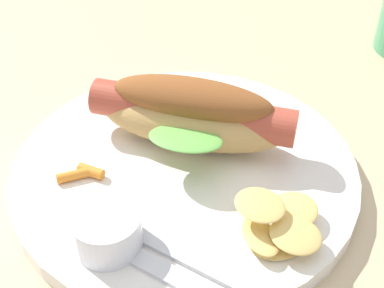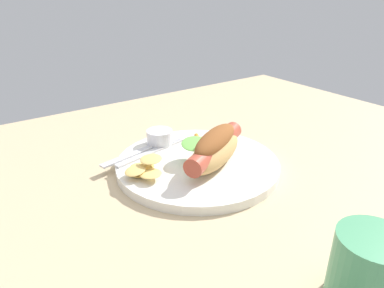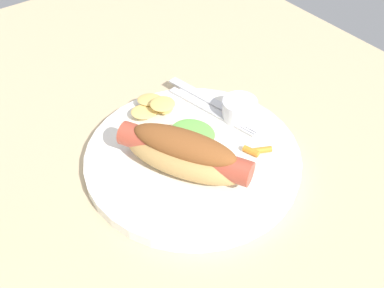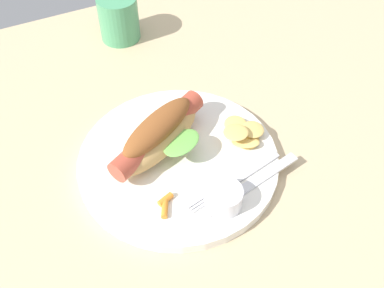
{
  "view_description": "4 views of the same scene",
  "coord_description": "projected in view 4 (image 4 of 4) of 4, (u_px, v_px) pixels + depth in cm",
  "views": [
    {
      "loc": [
        25.92,
        -25.57,
        32.66
      ],
      "look_at": [
        2.05,
        -0.56,
        3.73
      ],
      "focal_mm": 51.7,
      "sensor_mm": 36.0,
      "label": 1
    },
    {
      "loc": [
        34.79,
        43.93,
        30.32
      ],
      "look_at": [
        1.96,
        -2.57,
        4.31
      ],
      "focal_mm": 32.96,
      "sensor_mm": 36.0,
      "label": 2
    },
    {
      "loc": [
        -32.57,
        24.88,
        44.8
      ],
      "look_at": [
        0.19,
        0.19,
        5.31
      ],
      "focal_mm": 42.76,
      "sensor_mm": 36.0,
      "label": 3
    },
    {
      "loc": [
        -14.75,
        -39.75,
        51.91
      ],
      "look_at": [
        3.24,
        -2.62,
        5.27
      ],
      "focal_mm": 42.62,
      "sensor_mm": 36.0,
      "label": 4
    }
  ],
  "objects": [
    {
      "name": "ground_plane",
      "position": [
        165.0,
        167.0,
        0.68
      ],
      "size": [
        120.0,
        90.0,
        1.8
      ],
      "primitive_type": "cube",
      "color": "tan"
    },
    {
      "name": "plate",
      "position": [
        178.0,
        161.0,
        0.66
      ],
      "size": [
        28.93,
        28.93,
        1.6
      ],
      "primitive_type": "cylinder",
      "color": "white",
      "rests_on": "ground_plane"
    },
    {
      "name": "hot_dog",
      "position": [
        161.0,
        134.0,
        0.64
      ],
      "size": [
        17.03,
        12.7,
        6.2
      ],
      "rotation": [
        0.0,
        0.0,
        3.63
      ],
      "color": "tan",
      "rests_on": "plate"
    },
    {
      "name": "sauce_ramekin",
      "position": [
        223.0,
        197.0,
        0.59
      ],
      "size": [
        5.02,
        5.02,
        2.91
      ],
      "primitive_type": "cylinder",
      "color": "white",
      "rests_on": "plate"
    },
    {
      "name": "fork",
      "position": [
        237.0,
        179.0,
        0.63
      ],
      "size": [
        15.63,
        4.43,
        0.4
      ],
      "rotation": [
        0.0,
        0.0,
        3.35
      ],
      "color": "silver",
      "rests_on": "plate"
    },
    {
      "name": "knife",
      "position": [
        253.0,
        183.0,
        0.62
      ],
      "size": [
        15.92,
        4.51,
        0.36
      ],
      "primitive_type": "cube",
      "rotation": [
        0.0,
        0.0,
        3.34
      ],
      "color": "silver",
      "rests_on": "plate"
    },
    {
      "name": "chips_pile",
      "position": [
        244.0,
        133.0,
        0.67
      ],
      "size": [
        7.72,
        7.59,
        2.73
      ],
      "color": "#E8C168",
      "rests_on": "plate"
    },
    {
      "name": "carrot_garnish",
      "position": [
        165.0,
        204.0,
        0.6
      ],
      "size": [
        2.84,
        3.46,
        0.88
      ],
      "color": "orange",
      "rests_on": "plate"
    },
    {
      "name": "drinking_cup",
      "position": [
        119.0,
        18.0,
        0.84
      ],
      "size": [
        7.41,
        7.41,
        8.32
      ],
      "primitive_type": "cylinder",
      "color": "#4C9E6B",
      "rests_on": "ground_plane"
    }
  ]
}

